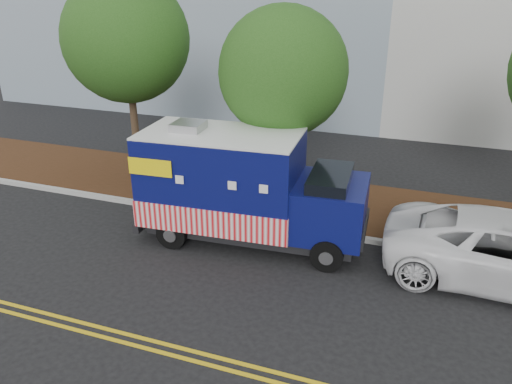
% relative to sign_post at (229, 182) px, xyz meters
% --- Properties ---
extents(ground, '(120.00, 120.00, 0.00)m').
position_rel_sign_post_xyz_m(ground, '(1.45, -1.60, -1.20)').
color(ground, black).
rests_on(ground, ground).
extents(curb, '(120.00, 0.18, 0.15)m').
position_rel_sign_post_xyz_m(curb, '(1.45, -0.20, -1.12)').
color(curb, '#9E9E99').
rests_on(curb, ground).
extents(mulch_strip, '(120.00, 4.00, 0.15)m').
position_rel_sign_post_xyz_m(mulch_strip, '(1.45, 1.90, -1.12)').
color(mulch_strip, '#321F0D').
rests_on(mulch_strip, ground).
extents(centerline_near, '(120.00, 0.10, 0.01)m').
position_rel_sign_post_xyz_m(centerline_near, '(1.45, -6.05, -1.19)').
color(centerline_near, gold).
rests_on(centerline_near, ground).
extents(centerline_far, '(120.00, 0.10, 0.01)m').
position_rel_sign_post_xyz_m(centerline_far, '(1.45, -6.30, -1.19)').
color(centerline_far, gold).
rests_on(centerline_far, ground).
extents(tree_a, '(4.27, 4.27, 7.30)m').
position_rel_sign_post_xyz_m(tree_a, '(-4.37, 1.70, 3.95)').
color(tree_a, '#38281C').
rests_on(tree_a, ground).
extents(tree_b, '(3.84, 3.84, 6.44)m').
position_rel_sign_post_xyz_m(tree_b, '(1.37, 1.01, 3.31)').
color(tree_b, '#38281C').
rests_on(tree_b, ground).
extents(sign_post, '(0.06, 0.06, 2.40)m').
position_rel_sign_post_xyz_m(sign_post, '(0.00, 0.00, 0.00)').
color(sign_post, '#473828').
rests_on(sign_post, ground).
extents(food_truck, '(6.59, 2.83, 3.40)m').
position_rel_sign_post_xyz_m(food_truck, '(0.84, -1.17, 0.34)').
color(food_truck, black).
rests_on(food_truck, ground).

